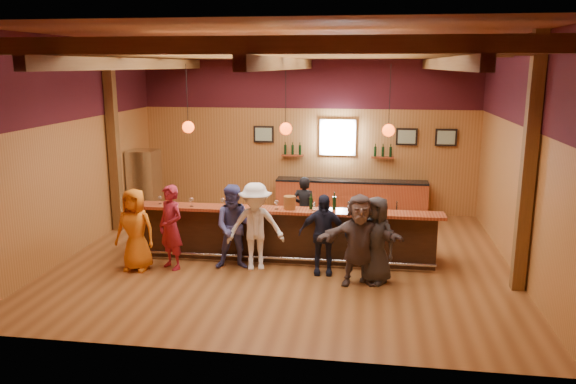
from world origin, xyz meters
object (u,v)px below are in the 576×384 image
customer_orange (135,230)px  bar_counter (288,232)px  customer_denim (235,227)px  ice_bucket (290,203)px  customer_brown (359,240)px  customer_dark (376,240)px  back_bar_cabinet (351,197)px  customer_white (255,226)px  customer_navy (323,234)px  stainless_fridge (145,184)px  bottle_a (311,203)px  customer_redvest (171,227)px  bartender (304,209)px

customer_orange → bar_counter: bearing=26.3°
customer_denim → ice_bucket: 1.19m
customer_brown → ice_bucket: (-1.41, 1.00, 0.40)m
customer_dark → ice_bucket: 1.95m
back_bar_cabinet → customer_white: 4.73m
customer_orange → customer_navy: size_ratio=1.03×
back_bar_cabinet → ice_bucket: 4.13m
stainless_fridge → customer_dark: 6.93m
customer_denim → bottle_a: (1.42, 0.57, 0.39)m
customer_navy → customer_orange: bearing=-180.0°
customer_navy → bottle_a: 0.83m
bar_counter → stainless_fridge: stainless_fridge is taller
customer_brown → ice_bucket: size_ratio=6.34×
stainless_fridge → customer_navy: 5.95m
customer_redvest → ice_bucket: bearing=49.8°
customer_navy → bartender: 2.08m
stainless_fridge → ice_bucket: 5.05m
customer_dark → bottle_a: size_ratio=5.00×
stainless_fridge → customer_orange: bearing=-70.4°
bar_counter → customer_orange: customer_orange is taller
stainless_fridge → bartender: stainless_fridge is taller
customer_white → customer_redvest: bearing=173.5°
customer_redvest → customer_denim: size_ratio=0.99×
back_bar_cabinet → ice_bucket: (-1.10, -3.90, 0.77)m
stainless_fridge → ice_bucket: size_ratio=6.77×
customer_denim → customer_dark: bearing=-16.6°
ice_bucket → bottle_a: size_ratio=0.82×
stainless_fridge → ice_bucket: stainless_fridge is taller
customer_redvest → bar_counter: bearing=58.1°
customer_redvest → customer_denim: (1.24, 0.19, 0.00)m
bar_counter → customer_denim: 1.28m
customer_orange → customer_navy: (3.62, 0.31, -0.03)m
customer_dark → bartender: size_ratio=1.08×
bar_counter → bartender: bearing=79.0°
bar_counter → customer_navy: 1.23m
customer_navy → customer_brown: 0.83m
customer_orange → customer_dark: size_ratio=1.00×
customer_redvest → bartender: bearing=74.5°
stainless_fridge → bar_counter: bearing=-30.8°
customer_navy → ice_bucket: size_ratio=5.89×
customer_denim → customer_brown: size_ratio=1.00×
customer_white → ice_bucket: (0.60, 0.49, 0.38)m
bar_counter → customer_orange: 3.07m
bar_counter → bottle_a: size_ratio=19.49×
customer_brown → ice_bucket: bearing=136.0°
bar_counter → customer_brown: bearing=-41.7°
bar_counter → back_bar_cabinet: bearing=71.7°
back_bar_cabinet → bartender: bartender is taller
customer_orange → bottle_a: size_ratio=5.02×
back_bar_cabinet → customer_orange: 6.23m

